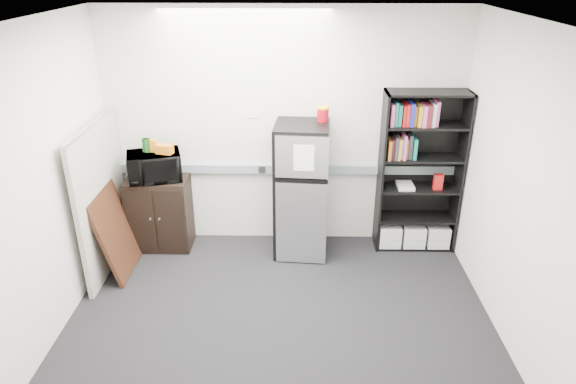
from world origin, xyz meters
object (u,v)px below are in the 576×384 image
(cubicle_partition, at_px, (102,198))
(refrigerator, at_px, (301,191))
(bookshelf, at_px, (420,174))
(microwave, at_px, (154,166))
(cabinet, at_px, (160,213))

(cubicle_partition, height_order, refrigerator, cubicle_partition)
(bookshelf, xyz_separation_m, cubicle_partition, (-3.43, -0.49, -0.10))
(microwave, xyz_separation_m, refrigerator, (1.63, -0.06, -0.26))
(bookshelf, distance_m, refrigerator, 1.34)
(cubicle_partition, bearing_deg, bookshelf, 8.06)
(microwave, relative_size, refrigerator, 0.37)
(bookshelf, bearing_deg, cubicle_partition, -171.94)
(bookshelf, distance_m, cubicle_partition, 3.46)
(cabinet, xyz_separation_m, microwave, (0.00, -0.02, 0.59))
(cubicle_partition, distance_m, microwave, 0.66)
(cubicle_partition, bearing_deg, microwave, 40.55)
(bookshelf, height_order, microwave, bookshelf)
(cubicle_partition, relative_size, microwave, 2.85)
(cubicle_partition, bearing_deg, cabinet, 41.64)
(microwave, height_order, refrigerator, refrigerator)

